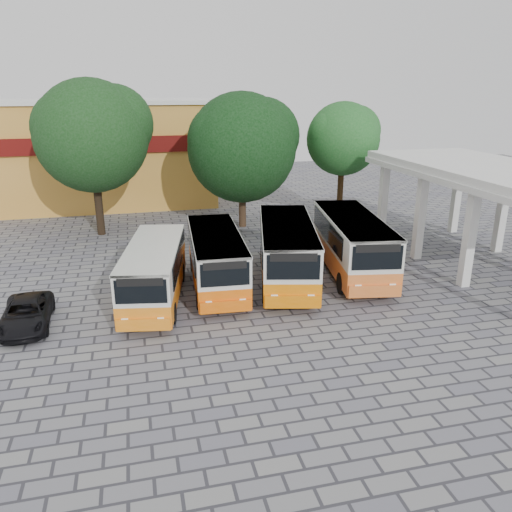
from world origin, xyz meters
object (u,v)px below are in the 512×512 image
object	(u,v)px
bus_centre_right	(287,249)
parked_car	(26,314)
bus_far_right	(352,241)
bus_centre_left	(216,256)
bus_far_left	(154,270)

from	to	relation	value
bus_centre_right	parked_car	world-z (taller)	bus_centre_right
bus_far_right	bus_centre_left	bearing A→B (deg)	-168.58
bus_centre_left	parked_car	distance (m)	8.57
bus_far_left	bus_centre_left	bearing A→B (deg)	29.05
bus_far_left	parked_car	bearing A→B (deg)	-155.24
bus_far_right	bus_centre_right	bearing A→B (deg)	-165.56
bus_centre_right	bus_far_right	world-z (taller)	bus_far_right
bus_far_left	bus_far_right	world-z (taller)	bus_far_right
bus_centre_right	parked_car	bearing A→B (deg)	-155.46
parked_car	bus_centre_right	bearing A→B (deg)	9.08
bus_far_left	bus_centre_right	bearing A→B (deg)	18.41
parked_car	bus_centre_left	bearing A→B (deg)	14.14
bus_far_right	parked_car	size ratio (longest dim) A/B	2.16
bus_centre_left	bus_far_right	world-z (taller)	bus_far_right
bus_centre_left	bus_centre_right	size ratio (longest dim) A/B	0.88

